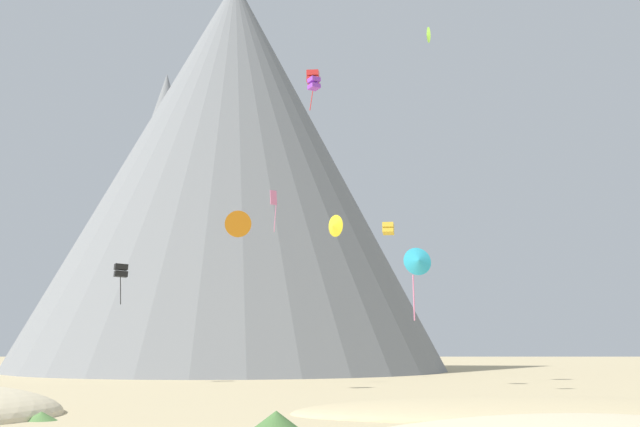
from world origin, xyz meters
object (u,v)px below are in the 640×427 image
object	(u,v)px
kite_lime_high	(427,35)
kite_black_low	(121,271)
kite_cyan_low	(418,261)
kite_yellow_low	(334,226)
kite_gold_low	(388,229)
kite_pink_mid	(274,202)
kite_orange_mid	(238,224)
bush_ridge_crest	(41,416)
kite_red_high	(313,77)
rock_massif	(232,182)
bush_scatter_east	(276,422)
kite_violet_mid	(314,83)

from	to	relation	value
kite_lime_high	kite_black_low	distance (m)	38.95
kite_cyan_low	kite_yellow_low	bearing A→B (deg)	116.34
kite_yellow_low	kite_gold_low	distance (m)	19.35
kite_pink_mid	kite_orange_mid	distance (m)	12.12
kite_cyan_low	kite_orange_mid	xyz separation A→B (m)	(-13.22, 27.95, 6.22)
bush_ridge_crest	kite_black_low	xyz separation A→B (m)	(-5.43, 37.31, 10.30)
kite_red_high	kite_pink_mid	size ratio (longest dim) A/B	0.86
rock_massif	kite_yellow_low	world-z (taller)	rock_massif
kite_gold_low	bush_scatter_east	bearing A→B (deg)	-91.89
rock_massif	kite_violet_mid	bearing A→B (deg)	-77.68
kite_violet_mid	kite_lime_high	bearing A→B (deg)	28.70
rock_massif	kite_violet_mid	distance (m)	56.31
kite_violet_mid	kite_red_high	distance (m)	16.25
kite_pink_mid	kite_orange_mid	world-z (taller)	kite_pink_mid
bush_scatter_east	kite_pink_mid	distance (m)	54.32
kite_red_high	kite_gold_low	size ratio (longest dim) A/B	3.23
kite_red_high	kite_cyan_low	size ratio (longest dim) A/B	0.90
kite_cyan_low	kite_pink_mid	size ratio (longest dim) A/B	0.95
kite_black_low	kite_violet_mid	bearing A→B (deg)	23.71
rock_massif	kite_red_high	world-z (taller)	rock_massif
bush_scatter_east	kite_gold_low	size ratio (longest dim) A/B	2.12
bush_scatter_east	kite_pink_mid	bearing A→B (deg)	93.46
bush_scatter_east	kite_gold_low	bearing A→B (deg)	77.96
rock_massif	kite_pink_mid	world-z (taller)	rock_massif
bush_scatter_east	kite_gold_low	distance (m)	39.94
kite_lime_high	kite_orange_mid	world-z (taller)	kite_lime_high
kite_yellow_low	kite_orange_mid	world-z (taller)	kite_orange_mid
kite_pink_mid	kite_red_high	bearing A→B (deg)	116.78
kite_pink_mid	kite_yellow_low	bearing A→B (deg)	106.26
kite_lime_high	kite_red_high	size ratio (longest dim) A/B	0.43
bush_scatter_east	kite_cyan_low	xyz separation A→B (m)	(7.47, 12.03, 7.90)
kite_pink_mid	kite_gold_low	world-z (taller)	kite_pink_mid
bush_scatter_east	kite_cyan_low	size ratio (longest dim) A/B	0.59
kite_orange_mid	kite_black_low	distance (m)	12.49
kite_yellow_low	kite_lime_high	bearing A→B (deg)	120.10
rock_massif	kite_lime_high	world-z (taller)	rock_massif
kite_lime_high	kite_gold_low	bearing A→B (deg)	-34.88
kite_gold_low	kite_black_low	world-z (taller)	kite_gold_low
bush_ridge_crest	kite_pink_mid	world-z (taller)	kite_pink_mid
kite_red_high	bush_ridge_crest	bearing A→B (deg)	74.84
bush_ridge_crest	kite_cyan_low	size ratio (longest dim) A/B	0.37
bush_ridge_crest	kite_violet_mid	world-z (taller)	kite_violet_mid
kite_lime_high	kite_black_low	size ratio (longest dim) A/B	0.43
kite_orange_mid	kite_red_high	bearing A→B (deg)	166.33
kite_lime_high	kite_red_high	world-z (taller)	kite_lime_high
kite_black_low	kite_red_high	bearing A→B (deg)	58.62
kite_yellow_low	kite_orange_mid	xyz separation A→B (m)	(-8.51, 21.65, 3.25)
kite_pink_mid	kite_gold_low	size ratio (longest dim) A/B	3.75
kite_red_high	kite_pink_mid	xyz separation A→B (m)	(-4.24, 11.28, -10.02)
kite_violet_mid	rock_massif	bearing A→B (deg)	69.52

